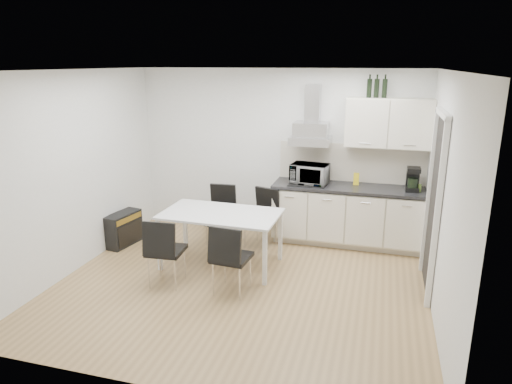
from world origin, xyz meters
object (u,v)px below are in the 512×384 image
chair_far_right (261,219)px  guitar_amp (123,229)px  chair_near_left (166,251)px  chair_far_left (220,215)px  floor_speaker (211,217)px  chair_near_right (232,258)px  kitchenette (351,191)px  dining_table (221,218)px

chair_far_right → guitar_amp: chair_far_right is taller
guitar_amp → chair_near_left: bearing=-29.6°
chair_far_left → chair_near_left: (-0.17, -1.48, 0.00)m
guitar_amp → floor_speaker: 1.49m
chair_near_left → guitar_amp: chair_near_left is taller
chair_near_right → floor_speaker: (-1.09, 2.10, -0.28)m
chair_far_right → kitchenette: bearing=-141.6°
floor_speaker → chair_near_left: bearing=-62.8°
chair_far_left → chair_near_right: 1.61m
dining_table → chair_far_right: 0.87m
dining_table → chair_near_right: bearing=-59.7°
chair_near_right → floor_speaker: chair_near_right is taller
kitchenette → dining_table: bearing=-142.3°
chair_far_right → chair_near_left: 1.68m
kitchenette → floor_speaker: bearing=175.9°
chair_near_right → floor_speaker: bearing=122.3°
chair_far_left → chair_near_left: 1.49m
kitchenette → chair_near_left: (-2.07, -1.96, -0.39)m
chair_near_left → floor_speaker: 2.16m
chair_far_left → chair_near_right: same height
chair_far_left → chair_far_right: (0.65, -0.02, 0.00)m
chair_near_right → floor_speaker: size_ratio=2.80×
chair_near_left → chair_near_right: (0.84, 0.02, 0.00)m
chair_far_right → chair_near_left: size_ratio=1.00×
chair_near_left → floor_speaker: chair_near_left is taller
dining_table → guitar_amp: dining_table is taller
dining_table → kitchenette: bearing=39.1°
kitchenette → guitar_amp: size_ratio=3.97×
chair_far_right → chair_near_left: same height
chair_far_left → chair_near_left: same height
floor_speaker → chair_far_left: bearing=-36.7°
chair_far_right → floor_speaker: (-1.06, 0.66, -0.28)m
kitchenette → dining_table: 2.04m
chair_far_left → chair_far_right: same height
kitchenette → chair_near_left: size_ratio=2.86×
chair_far_left → chair_near_right: bearing=111.1°
chair_near_left → floor_speaker: bearing=92.3°
dining_table → chair_far_right: size_ratio=1.79×
chair_near_right → chair_near_left: bearing=-173.8°
guitar_amp → floor_speaker: bearing=58.8°
dining_table → chair_near_right: 0.83m
chair_far_left → chair_near_left: size_ratio=1.00×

